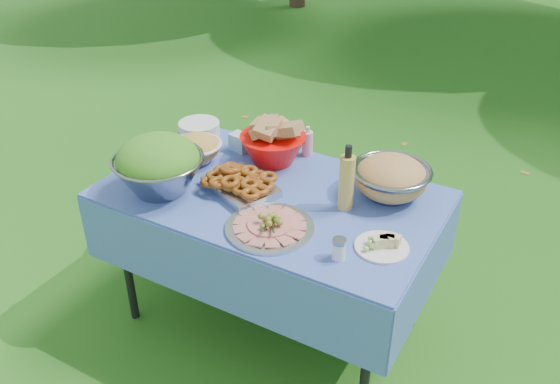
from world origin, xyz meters
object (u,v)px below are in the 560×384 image
Objects in this scene: picnic_table at (271,261)px; salad_bowl at (158,165)px; plate_stack at (199,128)px; bread_bowl at (273,142)px; charcuterie_platter at (270,220)px; oil_bottle at (347,178)px; pasta_bowl_steel at (391,177)px.

salad_bowl is (-0.43, -0.22, 0.51)m from picnic_table.
plate_stack is (-0.61, 0.31, 0.42)m from picnic_table.
salad_bowl reaches higher than bread_bowl.
oil_bottle is at bearing 55.83° from charcuterie_platter.
charcuterie_platter is at bearing -1.84° from salad_bowl.
plate_stack is at bearing 152.91° from picnic_table.
bread_bowl is at bearing 178.45° from pasta_bowl_steel.
picnic_table is 4.27× the size of pasta_bowl_steel.
bread_bowl reaches higher than plate_stack.
plate_stack is 0.67× the size of bread_bowl.
oil_bottle is at bearing 19.61° from salad_bowl.
bread_bowl reaches higher than pasta_bowl_steel.
bread_bowl is 0.59m from pasta_bowl_steel.
plate_stack reaches higher than picnic_table.
picnic_table is 4.07× the size of charcuterie_platter.
bread_bowl reaches higher than charcuterie_platter.
bread_bowl is (0.48, -0.06, 0.07)m from plate_stack.
bread_bowl is at bearing 118.82° from charcuterie_platter.
salad_bowl is 1.26× the size of bread_bowl.
picnic_table is 4.99× the size of oil_bottle.
bread_bowl is 0.92× the size of pasta_bowl_steel.
oil_bottle is (0.76, 0.27, 0.02)m from salad_bowl.
picnic_table is 0.56m from bread_bowl.
salad_bowl is 0.81m from oil_bottle.
oil_bottle is (-0.13, -0.19, 0.06)m from pasta_bowl_steel.
salad_bowl reaches higher than plate_stack.
picnic_table is at bearing 119.50° from charcuterie_platter.
charcuterie_platter reaches higher than plate_stack.
oil_bottle is (0.33, 0.05, 0.53)m from picnic_table.
pasta_bowl_steel is at bearing 27.22° from picnic_table.
charcuterie_platter is (-0.32, -0.48, -0.05)m from pasta_bowl_steel.
charcuterie_platter is (0.75, -0.55, 0.01)m from plate_stack.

